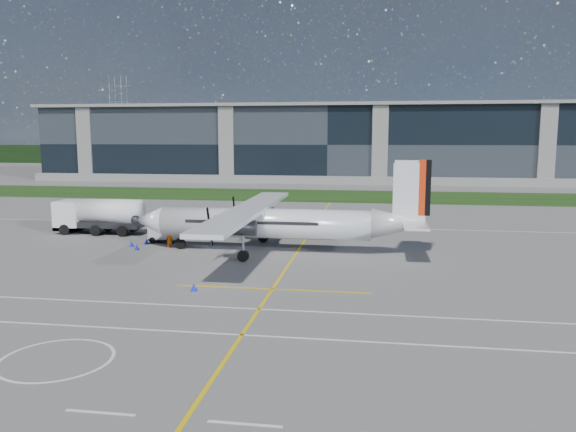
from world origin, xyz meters
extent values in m
plane|color=#595755|center=(0.00, 40.00, 0.00)|extent=(400.00, 400.00, 0.00)
cube|color=#15380F|center=(0.00, 48.00, 0.02)|extent=(400.00, 18.00, 0.04)
cube|color=black|center=(0.00, 80.00, 7.50)|extent=(120.00, 20.00, 15.00)
cube|color=black|center=(0.00, 140.00, 3.00)|extent=(400.00, 6.00, 6.00)
cube|color=yellow|center=(3.00, 10.00, 0.01)|extent=(0.20, 70.00, 0.01)
cube|color=white|center=(0.00, -14.00, 0.01)|extent=(90.00, 0.15, 0.01)
imported|color=#F25907|center=(-7.75, 5.31, 0.99)|extent=(0.85, 0.97, 1.98)
cone|color=#0E1DEE|center=(-10.26, 6.46, 0.25)|extent=(0.36, 0.36, 0.50)
cone|color=#0E1DEE|center=(-10.09, 4.02, 0.25)|extent=(0.36, 0.36, 0.50)
cone|color=#0E1DEE|center=(-11.13, 5.35, 0.25)|extent=(0.36, 0.36, 0.50)
cone|color=#0E1DEE|center=(-1.03, 17.63, 0.25)|extent=(0.36, 0.36, 0.50)
cone|color=#0E1DEE|center=(-1.61, -7.05, 0.25)|extent=(0.36, 0.36, 0.50)
camera|label=1|loc=(8.96, -38.62, 9.28)|focal=35.00mm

